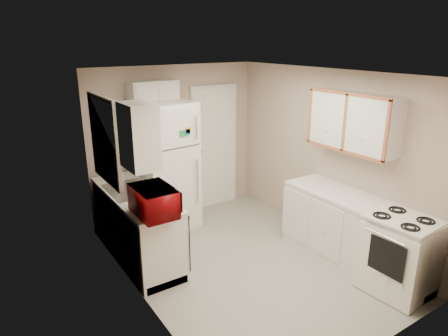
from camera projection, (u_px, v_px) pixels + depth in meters
floor at (245, 262)px, 5.20m from camera, size 3.80×3.80×0.00m
ceiling at (249, 73)px, 4.46m from camera, size 3.80×3.80×0.00m
wall_left at (137, 199)px, 4.10m from camera, size 3.80×3.80×0.00m
wall_right at (327, 157)px, 5.56m from camera, size 3.80×3.80×0.00m
wall_back at (176, 142)px, 6.34m from camera, size 2.80×2.80×0.00m
wall_front at (382, 237)px, 3.32m from camera, size 2.80×2.80×0.00m
left_counter at (137, 225)px, 5.20m from camera, size 0.60×1.80×0.90m
dishwasher at (178, 235)px, 4.86m from camera, size 0.03×0.58×0.72m
sink at (130, 193)px, 5.19m from camera, size 0.54×0.74×0.16m
microwave at (154, 202)px, 4.40m from camera, size 0.59×0.33×0.39m
soap_bottle at (119, 175)px, 5.44m from camera, size 0.10×0.10×0.21m
window_blinds at (105, 140)px, 4.83m from camera, size 0.10×0.98×1.08m
upper_cabinet_left at (139, 136)px, 4.16m from camera, size 0.30×0.45×0.70m
refrigerator at (165, 166)px, 5.92m from camera, size 0.86×0.84×1.93m
cabinet_over_fridge at (153, 95)px, 5.76m from camera, size 0.70×0.30×0.40m
interior_door at (214, 147)px, 6.73m from camera, size 0.86×0.06×2.08m
right_counter at (354, 233)px, 5.00m from camera, size 0.60×2.00×0.90m
stove at (397, 259)px, 4.47m from camera, size 0.61×0.73×0.84m
upper_cabinet_right at (354, 121)px, 4.90m from camera, size 0.30×1.20×0.70m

